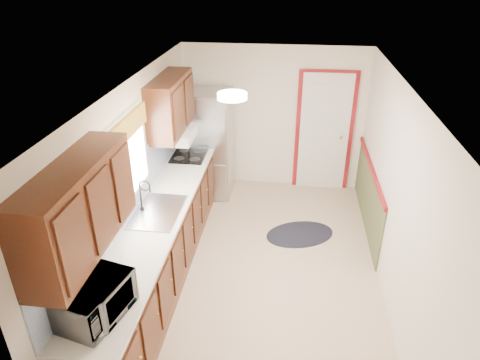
# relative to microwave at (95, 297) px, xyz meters

# --- Properties ---
(room_shell) EXTENTS (3.20, 5.20, 2.52)m
(room_shell) POSITION_rel_microwave_xyz_m (1.20, 1.85, 0.06)
(room_shell) COLOR #C9AA8D
(room_shell) RESTS_ON ground
(kitchen_run) EXTENTS (0.63, 4.00, 2.20)m
(kitchen_run) POSITION_rel_microwave_xyz_m (-0.04, 1.56, -0.34)
(kitchen_run) COLOR #3D1B0D
(kitchen_run) RESTS_ON ground
(back_wall_trim) EXTENTS (1.12, 2.30, 2.08)m
(back_wall_trim) POSITION_rel_microwave_xyz_m (2.19, 4.06, -0.26)
(back_wall_trim) COLOR maroon
(back_wall_trim) RESTS_ON ground
(ceiling_fixture) EXTENTS (0.30, 0.30, 0.06)m
(ceiling_fixture) POSITION_rel_microwave_xyz_m (0.90, 1.65, 1.22)
(ceiling_fixture) COLOR #FFD88C
(ceiling_fixture) RESTS_ON room_shell
(microwave) EXTENTS (0.47, 0.67, 0.41)m
(microwave) POSITION_rel_microwave_xyz_m (0.00, 0.00, 0.00)
(microwave) COLOR white
(microwave) RESTS_ON kitchen_run
(refrigerator) EXTENTS (0.74, 0.74, 1.76)m
(refrigerator) POSITION_rel_microwave_xyz_m (0.18, 3.90, -0.27)
(refrigerator) COLOR #B7B7BC
(refrigerator) RESTS_ON ground
(rug) EXTENTS (1.17, 0.98, 0.01)m
(rug) POSITION_rel_microwave_xyz_m (1.72, 2.77, -1.14)
(rug) COLOR black
(rug) RESTS_ON ground
(cooktop) EXTENTS (0.49, 0.59, 0.02)m
(cooktop) POSITION_rel_microwave_xyz_m (0.01, 3.25, -0.20)
(cooktop) COLOR black
(cooktop) RESTS_ON kitchen_run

